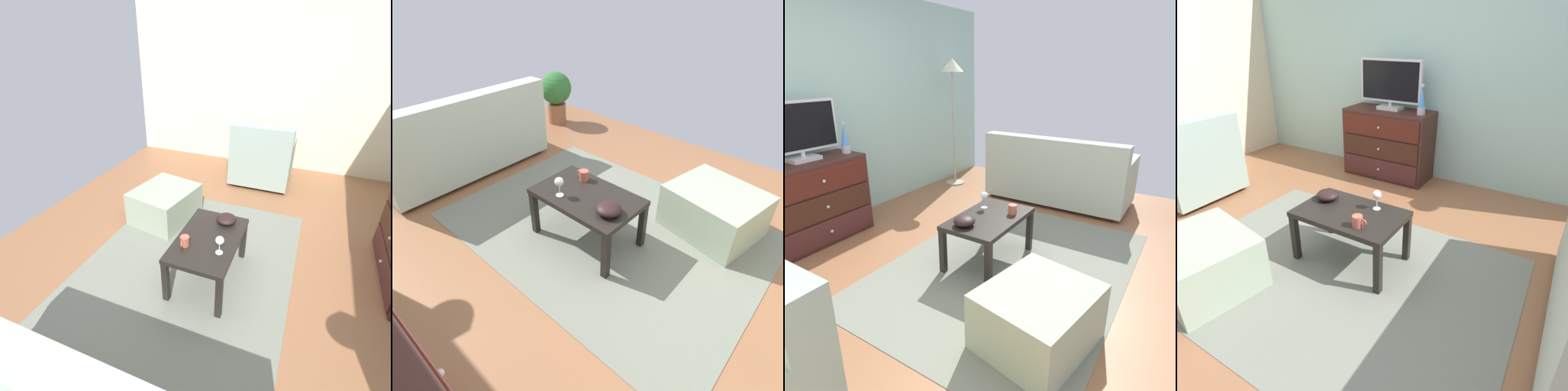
# 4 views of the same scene
# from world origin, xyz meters

# --- Properties ---
(ground_plane) EXTENTS (5.82, 4.51, 0.05)m
(ground_plane) POSITION_xyz_m (0.00, 0.00, -0.03)
(ground_plane) COLOR #8F5C3C
(wall_plain_left) EXTENTS (0.12, 4.51, 2.50)m
(wall_plain_left) POSITION_xyz_m (-2.67, 0.00, 1.25)
(wall_plain_left) COLOR beige
(wall_plain_left) RESTS_ON ground_plane
(area_rug) EXTENTS (2.60, 1.90, 0.01)m
(area_rug) POSITION_xyz_m (0.20, -0.20, 0.00)
(area_rug) COLOR slate
(area_rug) RESTS_ON ground_plane
(coffee_table) EXTENTS (0.82, 0.51, 0.44)m
(coffee_table) POSITION_xyz_m (0.21, 0.02, 0.37)
(coffee_table) COLOR black
(coffee_table) RESTS_ON ground_plane
(wine_glass) EXTENTS (0.07, 0.07, 0.16)m
(wine_glass) POSITION_xyz_m (0.36, 0.16, 0.55)
(wine_glass) COLOR silver
(wine_glass) RESTS_ON coffee_table
(mug) EXTENTS (0.11, 0.08, 0.08)m
(mug) POSITION_xyz_m (0.38, -0.13, 0.48)
(mug) COLOR #B65845
(mug) RESTS_ON coffee_table
(bowl_decorative) EXTENTS (0.18, 0.18, 0.08)m
(bowl_decorative) POSITION_xyz_m (-0.06, 0.09, 0.48)
(bowl_decorative) COLOR black
(bowl_decorative) RESTS_ON coffee_table
(armchair) EXTENTS (0.80, 0.82, 0.90)m
(armchair) POSITION_xyz_m (-1.91, 0.07, 0.36)
(armchair) COLOR #332319
(armchair) RESTS_ON ground_plane
(ottoman) EXTENTS (0.80, 0.72, 0.39)m
(ottoman) POSITION_xyz_m (-0.50, -0.77, 0.20)
(ottoman) COLOR #95A48B
(ottoman) RESTS_ON ground_plane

